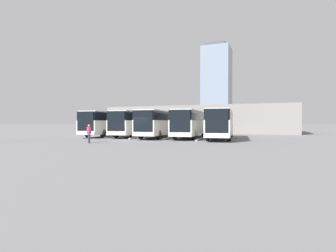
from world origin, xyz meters
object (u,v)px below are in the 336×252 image
at_px(bus_4, 109,123).
at_px(bus_2, 159,123).
at_px(pedestrian, 89,133).
at_px(bus_1, 190,123).
at_px(bus_3, 135,123).
at_px(bus_0, 221,123).

bearing_deg(bus_4, bus_2, 170.36).
xyz_separation_m(bus_4, pedestrian, (-5.46, 11.21, -0.94)).
bearing_deg(bus_1, bus_3, -8.72).
xyz_separation_m(bus_2, bus_3, (4.00, -0.89, 0.00)).
relative_size(bus_1, bus_2, 1.00).
height_order(bus_1, bus_4, same).
bearing_deg(bus_0, pedestrian, 38.76).
xyz_separation_m(bus_1, bus_3, (8.00, -0.28, 0.00)).
height_order(bus_0, bus_3, same).
bearing_deg(pedestrian, bus_3, 149.94).
xyz_separation_m(bus_0, bus_1, (4.00, -0.71, 0.00)).
bearing_deg(bus_1, bus_4, -5.74).
relative_size(bus_1, pedestrian, 6.92).
bearing_deg(bus_4, bus_3, -179.81).
bearing_deg(bus_4, pedestrian, 109.25).
relative_size(bus_1, bus_3, 1.00).
height_order(bus_2, bus_3, same).
bearing_deg(pedestrian, bus_1, 113.03).
relative_size(bus_3, pedestrian, 6.92).
bearing_deg(bus_3, bus_1, 171.28).
distance_m(bus_1, bus_2, 4.04).
distance_m(bus_2, bus_3, 4.10).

